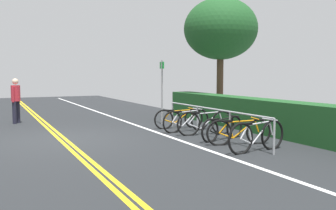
# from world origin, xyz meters

# --- Properties ---
(ground_plane) EXTENTS (39.31, 12.68, 0.05)m
(ground_plane) POSITION_xyz_m (0.00, 0.00, -0.03)
(ground_plane) COLOR #232628
(centre_line_yellow_inner) EXTENTS (35.38, 0.10, 0.00)m
(centre_line_yellow_inner) POSITION_xyz_m (0.00, -0.08, 0.00)
(centre_line_yellow_inner) COLOR gold
(centre_line_yellow_inner) RESTS_ON ground_plane
(centre_line_yellow_outer) EXTENTS (35.38, 0.10, 0.00)m
(centre_line_yellow_outer) POSITION_xyz_m (0.00, 0.08, 0.00)
(centre_line_yellow_outer) COLOR gold
(centre_line_yellow_outer) RESTS_ON ground_plane
(bike_lane_stripe_white) EXTENTS (35.38, 0.12, 0.00)m
(bike_lane_stripe_white) POSITION_xyz_m (0.00, 2.84, 0.00)
(bike_lane_stripe_white) COLOR white
(bike_lane_stripe_white) RESTS_ON ground_plane
(bike_rack) EXTENTS (5.11, 0.05, 0.83)m
(bike_rack) POSITION_xyz_m (1.55, 3.89, 0.63)
(bike_rack) COLOR #9EA0A5
(bike_rack) RESTS_ON ground_plane
(bicycle_0) EXTENTS (0.46, 1.73, 0.69)m
(bicycle_0) POSITION_xyz_m (-0.45, 3.86, 0.32)
(bicycle_0) COLOR black
(bicycle_0) RESTS_ON ground_plane
(bicycle_1) EXTENTS (0.46, 1.77, 0.73)m
(bicycle_1) POSITION_xyz_m (0.28, 3.74, 0.34)
(bicycle_1) COLOR black
(bicycle_1) RESTS_ON ground_plane
(bicycle_2) EXTENTS (0.46, 1.82, 0.76)m
(bicycle_2) POSITION_xyz_m (1.09, 3.96, 0.35)
(bicycle_2) COLOR black
(bicycle_2) RESTS_ON ground_plane
(bicycle_3) EXTENTS (0.58, 1.62, 0.68)m
(bicycle_3) POSITION_xyz_m (2.03, 3.91, 0.32)
(bicycle_3) COLOR black
(bicycle_3) RESTS_ON ground_plane
(bicycle_4) EXTENTS (0.58, 1.70, 0.71)m
(bicycle_4) POSITION_xyz_m (2.78, 3.91, 0.33)
(bicycle_4) COLOR black
(bicycle_4) RESTS_ON ground_plane
(bicycle_5) EXTENTS (0.46, 1.77, 0.77)m
(bicycle_5) POSITION_xyz_m (3.65, 3.77, 0.36)
(bicycle_5) COLOR black
(bicycle_5) RESTS_ON ground_plane
(pedestrian) EXTENTS (0.43, 0.32, 1.63)m
(pedestrian) POSITION_xyz_m (-4.08, -0.91, 0.93)
(pedestrian) COLOR #1E1E2D
(pedestrian) RESTS_ON ground_plane
(sign_post_near) EXTENTS (0.36, 0.06, 2.28)m
(sign_post_near) POSITION_xyz_m (-1.62, 3.79, 1.37)
(sign_post_near) COLOR gray
(sign_post_near) RESTS_ON ground_plane
(hedge_backdrop) EXTENTS (14.06, 0.85, 1.02)m
(hedge_backdrop) POSITION_xyz_m (3.05, 5.81, 0.51)
(hedge_backdrop) COLOR #1C4C21
(hedge_backdrop) RESTS_ON ground_plane
(tree_near_left) EXTENTS (3.03, 3.03, 4.91)m
(tree_near_left) POSITION_xyz_m (-2.68, 6.95, 3.63)
(tree_near_left) COLOR #473323
(tree_near_left) RESTS_ON ground_plane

